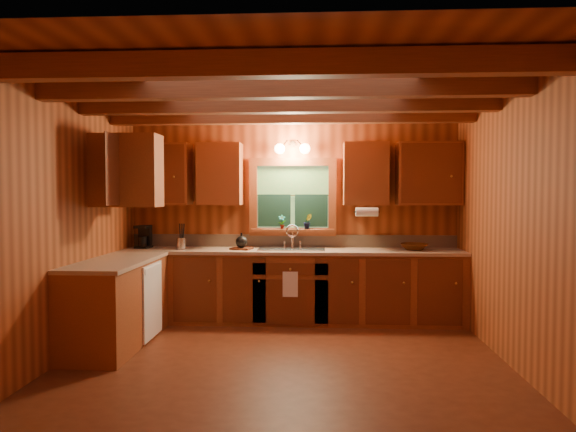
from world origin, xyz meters
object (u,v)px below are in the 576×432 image
(sink, at_px, (292,253))
(wicker_basket, at_px, (414,247))
(cutting_board, at_px, (241,249))
(coffee_maker, at_px, (144,237))

(sink, distance_m, wicker_basket, 1.51)
(sink, height_order, cutting_board, sink)
(sink, xyz_separation_m, coffee_maker, (-1.89, 0.07, 0.19))
(cutting_board, height_order, wicker_basket, wicker_basket)
(wicker_basket, bearing_deg, sink, -179.83)
(sink, distance_m, coffee_maker, 1.90)
(coffee_maker, bearing_deg, sink, 9.15)
(sink, bearing_deg, wicker_basket, 0.17)
(cutting_board, distance_m, wicker_basket, 2.13)
(sink, bearing_deg, coffee_maker, 177.91)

